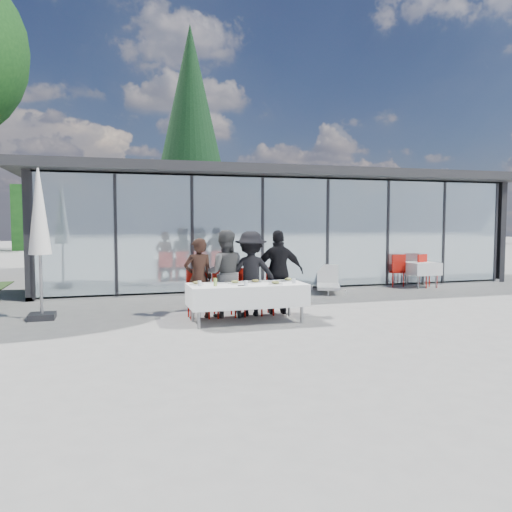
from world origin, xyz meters
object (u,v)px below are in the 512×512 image
(diner_chair_b, at_px, (224,290))
(plate_a, at_px, (197,283))
(diner_chair_c, at_px, (250,289))
(spare_chair_a, at_px, (425,269))
(juice_bottle, at_px, (215,282))
(plate_b, at_px, (235,282))
(spare_table_right, at_px, (421,269))
(plate_d, at_px, (288,280))
(lounger, at_px, (328,282))
(diner_d, at_px, (279,272))
(plate_extra, at_px, (276,283))
(diner_chair_d, at_px, (278,288))
(conifer_tree, at_px, (191,129))
(plate_c, at_px, (255,281))
(folded_eyeglasses, at_px, (242,286))
(diner_c, at_px, (251,273))
(diner_a, at_px, (198,278))
(spare_chair_b, at_px, (397,269))
(dining_table, at_px, (247,295))
(diner_b, at_px, (225,274))
(diner_chair_a, at_px, (198,291))

(diner_chair_b, relative_size, plate_a, 3.49)
(diner_chair_c, relative_size, spare_chair_a, 1.00)
(juice_bottle, bearing_deg, plate_b, 28.60)
(diner_chair_b, distance_m, spare_table_right, 7.18)
(plate_a, height_order, plate_d, same)
(lounger, bearing_deg, diner_chair_c, -138.47)
(diner_d, xyz_separation_m, plate_extra, (-0.38, -0.92, -0.11))
(diner_chair_c, relative_size, diner_chair_d, 1.00)
(spare_chair_a, distance_m, conifer_tree, 12.15)
(diner_chair_d, distance_m, plate_extra, 1.10)
(plate_c, distance_m, folded_eyeglasses, 0.56)
(diner_chair_c, bearing_deg, folded_eyeglasses, -113.52)
(diner_c, height_order, diner_chair_c, diner_c)
(plate_extra, distance_m, spare_table_right, 6.95)
(diner_a, distance_m, plate_d, 1.81)
(folded_eyeglasses, distance_m, conifer_tree, 14.19)
(diner_c, relative_size, spare_table_right, 2.03)
(diner_d, relative_size, plate_d, 6.34)
(diner_d, height_order, juice_bottle, diner_d)
(plate_b, distance_m, spare_chair_b, 6.97)
(dining_table, distance_m, spare_table_right, 7.25)
(lounger, bearing_deg, plate_a, -142.35)
(diner_a, height_order, conifer_tree, conifer_tree)
(diner_b, height_order, diner_chair_b, diner_b)
(plate_a, relative_size, spare_chair_a, 0.29)
(dining_table, xyz_separation_m, plate_extra, (0.50, -0.25, 0.24))
(plate_c, height_order, plate_d, same)
(diner_chair_c, bearing_deg, diner_b, -171.28)
(dining_table, xyz_separation_m, diner_chair_d, (0.88, 0.75, -0.00))
(dining_table, distance_m, diner_a, 1.10)
(plate_b, xyz_separation_m, conifer_tree, (1.19, 12.78, 5.21))
(dining_table, xyz_separation_m, lounger, (3.27, 3.40, -0.28))
(diner_chair_a, height_order, diner_chair_c, same)
(diner_chair_d, height_order, plate_c, diner_chair_d)
(plate_a, xyz_separation_m, juice_bottle, (0.30, -0.31, 0.05))
(plate_d, distance_m, spare_table_right, 6.37)
(plate_d, distance_m, juice_bottle, 1.61)
(folded_eyeglasses, bearing_deg, diner_c, 64.62)
(diner_b, bearing_deg, plate_c, 145.31)
(dining_table, distance_m, plate_b, 0.33)
(diner_chair_b, bearing_deg, plate_c, -51.99)
(dining_table, bearing_deg, spare_chair_b, 33.78)
(spare_chair_a, bearing_deg, spare_table_right, 155.12)
(diner_chair_c, bearing_deg, spare_table_right, 24.59)
(diner_b, distance_m, diner_chair_b, 0.36)
(diner_chair_d, xyz_separation_m, plate_c, (-0.68, -0.63, 0.24))
(dining_table, distance_m, diner_chair_c, 0.80)
(plate_a, bearing_deg, plate_c, -1.40)
(spare_chair_b, bearing_deg, diner_chair_d, -147.57)
(diner_b, xyz_separation_m, juice_bottle, (-0.37, -0.83, -0.06))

